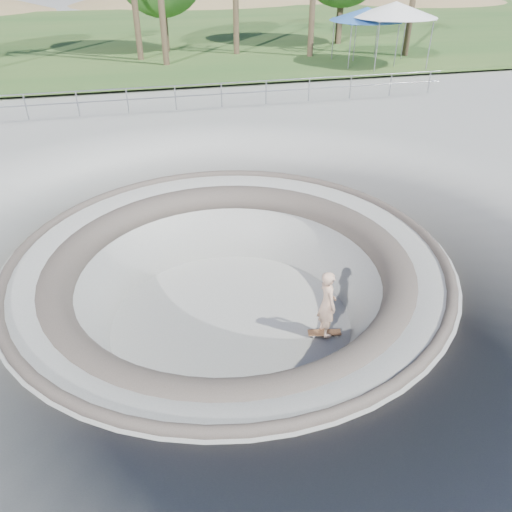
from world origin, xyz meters
name	(u,v)px	position (x,y,z in m)	size (l,w,h in m)	color
ground	(229,256)	(0.00, 0.00, 0.00)	(180.00, 180.00, 0.00)	gray
skate_bowl	(231,317)	(0.00, 0.00, -1.83)	(14.00, 14.00, 4.10)	gray
grass_strip	(148,34)	(0.00, 34.00, 0.22)	(180.00, 36.00, 0.12)	#294E1F
distant_hills	(175,68)	(3.78, 57.17, -7.02)	(103.20, 45.00, 28.60)	olive
safety_railing	(175,97)	(0.00, 12.00, 0.69)	(25.00, 0.06, 1.03)	gray
skateboard	(324,333)	(2.10, -1.13, -1.83)	(0.83, 0.38, 0.08)	brown
skater	(327,304)	(2.10, -1.13, -0.94)	(0.64, 0.42, 1.75)	tan
canopy_white	(395,9)	(12.89, 18.00, 3.20)	(6.59, 6.59, 3.33)	gray
canopy_blue	(367,14)	(11.68, 19.01, 2.89)	(5.90, 5.90, 2.98)	gray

